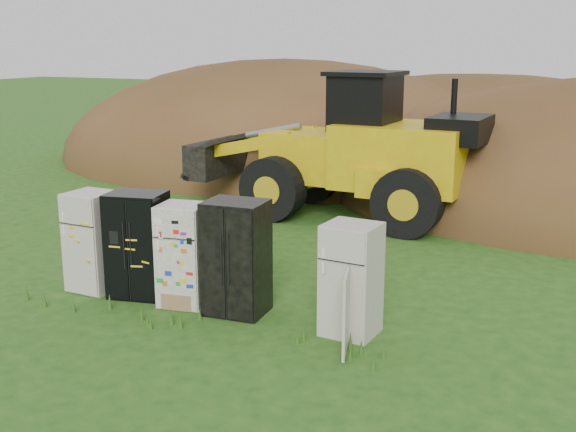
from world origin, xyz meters
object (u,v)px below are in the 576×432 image
at_px(fridge_open_door, 351,279).
at_px(fridge_dark_mid, 236,258).
at_px(fridge_black_side, 138,245).
at_px(wheel_loader, 330,144).
at_px(fridge_leftmost, 94,241).
at_px(fridge_sticker, 184,255).

bearing_deg(fridge_open_door, fridge_dark_mid, -176.99).
distance_m(fridge_black_side, wheel_loader, 7.13).
xyz_separation_m(fridge_black_side, fridge_open_door, (3.95, -0.06, -0.05)).
xyz_separation_m(fridge_leftmost, wheel_loader, (1.69, 7.10, 0.93)).
distance_m(fridge_black_side, fridge_open_door, 3.95).
height_order(fridge_dark_mid, wheel_loader, wheel_loader).
bearing_deg(fridge_black_side, fridge_sticker, -13.99).
relative_size(fridge_leftmost, fridge_sticker, 1.03).
distance_m(fridge_leftmost, fridge_dark_mid, 2.87).
distance_m(fridge_open_door, wheel_loader, 7.82).
bearing_deg(wheel_loader, fridge_sticker, -86.37).
xyz_separation_m(fridge_dark_mid, fridge_open_door, (1.99, -0.05, -0.07)).
xyz_separation_m(fridge_black_side, fridge_sticker, (0.96, -0.04, -0.05)).
bearing_deg(fridge_leftmost, wheel_loader, 78.62).
bearing_deg(fridge_open_door, fridge_black_side, -176.51).
bearing_deg(fridge_black_side, fridge_leftmost, 172.47).
relative_size(fridge_black_side, fridge_open_door, 1.06).
height_order(fridge_sticker, wheel_loader, wheel_loader).
distance_m(fridge_leftmost, fridge_sticker, 1.87).
height_order(fridge_black_side, wheel_loader, wheel_loader).
distance_m(fridge_black_side, fridge_sticker, 0.96).
distance_m(fridge_sticker, wheel_loader, 7.14).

